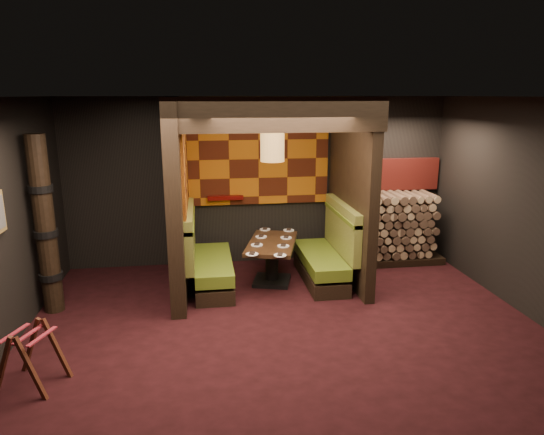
{
  "coord_description": "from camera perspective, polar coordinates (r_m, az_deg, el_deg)",
  "views": [
    {
      "loc": [
        -0.99,
        -5.41,
        2.88
      ],
      "look_at": [
        0.0,
        1.3,
        1.15
      ],
      "focal_mm": 32.0,
      "sensor_mm": 36.0,
      "label": 1
    }
  ],
  "objects": [
    {
      "name": "totem_column",
      "position": [
        7.04,
        -25.13,
        -1.01
      ],
      "size": [
        0.31,
        0.31,
        2.4
      ],
      "color": "black",
      "rests_on": "floor"
    },
    {
      "name": "booth_bench_right",
      "position": [
        7.73,
        6.49,
        -4.51
      ],
      "size": [
        0.68,
        1.6,
        1.14
      ],
      "color": "black",
      "rests_on": "floor"
    },
    {
      "name": "wall_back",
      "position": [
        8.36,
        -1.47,
        4.27
      ],
      "size": [
        6.5,
        0.02,
        2.85
      ],
      "primitive_type": "cube",
      "color": "black",
      "rests_on": "ground"
    },
    {
      "name": "pendant_lamp",
      "position": [
        7.14,
        0.04,
        8.42
      ],
      "size": [
        0.35,
        0.35,
        0.93
      ],
      "color": "olive",
      "rests_on": "ceiling"
    },
    {
      "name": "dining_table",
      "position": [
        7.56,
        -0.01,
        -4.54
      ],
      "size": [
        1.01,
        1.41,
        0.67
      ],
      "color": "black",
      "rests_on": "floor"
    },
    {
      "name": "place_settings",
      "position": [
        7.48,
        -0.01,
        -2.78
      ],
      "size": [
        0.92,
        1.55,
        0.03
      ],
      "color": "white",
      "rests_on": "dining_table"
    },
    {
      "name": "floor",
      "position": [
        6.22,
        1.8,
        -13.41
      ],
      "size": [
        6.5,
        5.5,
        0.02
      ],
      "primitive_type": "cube",
      "color": "black",
      "rests_on": "ground"
    },
    {
      "name": "wall_right",
      "position": [
        7.03,
        29.04,
        0.54
      ],
      "size": [
        0.02,
        5.5,
        2.85
      ],
      "primitive_type": "cube",
      "color": "black",
      "rests_on": "ground"
    },
    {
      "name": "tapa_back_panel",
      "position": [
        8.25,
        -1.61,
        6.91
      ],
      "size": [
        2.4,
        0.06,
        1.55
      ],
      "primitive_type": "cube",
      "color": "#A3540E",
      "rests_on": "wall_back"
    },
    {
      "name": "firewood_stack",
      "position": [
        8.73,
        13.98,
        -1.2
      ],
      "size": [
        1.73,
        0.7,
        1.22
      ],
      "color": "black",
      "rests_on": "floor"
    },
    {
      "name": "bay_front_post",
      "position": [
        7.88,
        9.35,
        3.47
      ],
      "size": [
        0.08,
        0.08,
        2.85
      ],
      "primitive_type": "cube",
      "color": "black",
      "rests_on": "floor"
    },
    {
      "name": "lacquer_shelf",
      "position": [
        8.25,
        -5.51,
        2.34
      ],
      "size": [
        0.6,
        0.12,
        0.07
      ],
      "primitive_type": "cube",
      "color": "#510806",
      "rests_on": "wall_back"
    },
    {
      "name": "luggage_rack",
      "position": [
        5.62,
        -26.53,
        -14.19
      ],
      "size": [
        0.74,
        0.63,
        0.68
      ],
      "color": "#431E11",
      "rests_on": "floor"
    },
    {
      "name": "booth_bench_left",
      "position": [
        7.49,
        -7.73,
        -5.18
      ],
      "size": [
        0.68,
        1.6,
        1.14
      ],
      "color": "black",
      "rests_on": "floor"
    },
    {
      "name": "wall_front",
      "position": [
        3.18,
        11.03,
        -13.17
      ],
      "size": [
        6.5,
        0.02,
        2.85
      ],
      "primitive_type": "cube",
      "color": "black",
      "rests_on": "ground"
    },
    {
      "name": "ceiling",
      "position": [
        5.5,
        2.04,
        14.09
      ],
      "size": [
        6.5,
        5.5,
        0.02
      ],
      "primitive_type": "cube",
      "color": "black",
      "rests_on": "ground"
    },
    {
      "name": "header_beam",
      "position": [
        6.19,
        0.59,
        11.99
      ],
      "size": [
        2.85,
        0.18,
        0.44
      ],
      "primitive_type": "cube",
      "color": "black",
      "rests_on": "partition_left"
    },
    {
      "name": "partition_right",
      "position": [
        7.61,
        9.29,
        3.1
      ],
      "size": [
        0.15,
        2.1,
        2.85
      ],
      "primitive_type": "cube",
      "color": "black",
      "rests_on": "floor"
    },
    {
      "name": "partition_left",
      "position": [
        7.22,
        -11.08,
        2.41
      ],
      "size": [
        0.2,
        2.2,
        2.85
      ],
      "primitive_type": "cube",
      "color": "black",
      "rests_on": "floor"
    },
    {
      "name": "tapa_side_panel",
      "position": [
        7.31,
        -10.24,
        5.98
      ],
      "size": [
        0.04,
        1.85,
        1.45
      ],
      "primitive_type": "cube",
      "color": "#A3540E",
      "rests_on": "partition_left"
    },
    {
      "name": "mosaic_header",
      "position": [
        8.84,
        13.52,
        4.95
      ],
      "size": [
        1.83,
        0.1,
        0.56
      ],
      "primitive_type": "cube",
      "color": "maroon",
      "rests_on": "wall_back"
    }
  ]
}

